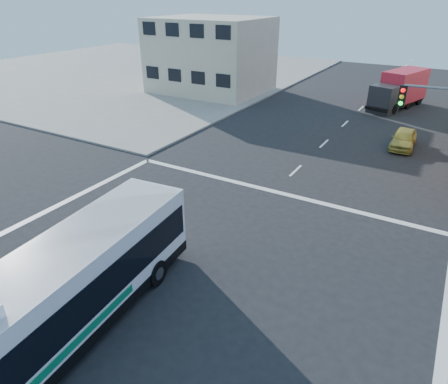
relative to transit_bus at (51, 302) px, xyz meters
The scene contains 6 objects.
ground 5.01m from the transit_bus, 70.89° to the left, with size 120.00×120.00×0.00m, color black.
sidewalk_nw 51.74m from the transit_bus, 130.32° to the left, with size 50.00×50.00×0.15m, color gray.
building_west 37.80m from the transit_bus, 114.23° to the left, with size 12.06×10.06×8.00m.
transit_bus is the anchor object (origin of this frame).
box_truck 37.83m from the transit_bus, 83.24° to the left, with size 4.56×8.22×3.56m.
parked_car 26.47m from the transit_bus, 75.01° to the left, with size 1.63×4.04×1.38m, color gold.
Camera 1 is at (7.98, -9.98, 10.46)m, focal length 32.00 mm.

